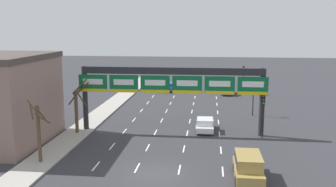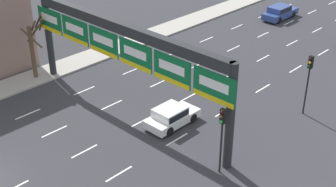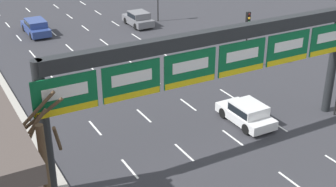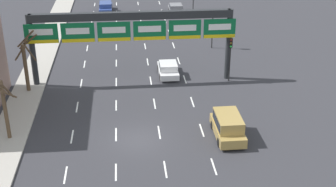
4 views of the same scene
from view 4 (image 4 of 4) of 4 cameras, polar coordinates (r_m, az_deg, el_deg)
The scene contains 12 objects.
ground_plane at distance 35.01m, azimuth -3.65°, elevation -5.69°, with size 220.00×220.00×0.00m, color #333338.
sidewalk_left at distance 36.08m, azimuth -19.23°, elevation -6.06°, with size 2.80×110.00×0.15m.
lane_dashes at distance 47.12m, azimuth -4.32°, elevation 2.70°, with size 10.02×67.00×0.01m.
sign_gantry at distance 42.87m, azimuth -4.45°, elevation 8.00°, with size 19.06×0.70×6.81m.
car_white at distance 45.70m, azimuth 0.02°, elevation 3.03°, with size 1.85×3.94×1.37m.
car_blue at distance 68.70m, azimuth -7.61°, elevation 10.44°, with size 1.84×4.75×1.47m.
car_grey at distance 66.88m, azimuth 0.95°, elevation 10.26°, with size 1.86×4.00×1.49m.
suv_gold at distance 35.15m, azimuth 7.32°, elevation -3.84°, with size 1.98×4.37×1.83m.
traffic_light_mid_block at distance 44.04m, azimuth 7.61°, elevation 5.19°, with size 0.30×0.35×4.27m.
traffic_light_far_end at distance 52.84m, azimuth 5.48°, elevation 8.83°, with size 0.30×0.35×4.48m.
tree_bare_closest at distance 35.64m, azimuth -19.29°, elevation -1.38°, with size 1.69×1.19×5.16m.
tree_bare_third at distance 43.44m, azimuth -16.93°, elevation 3.84°, with size 2.23×2.26×5.46m.
Camera 4 is at (-0.76, -30.10, 17.87)m, focal length 50.00 mm.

